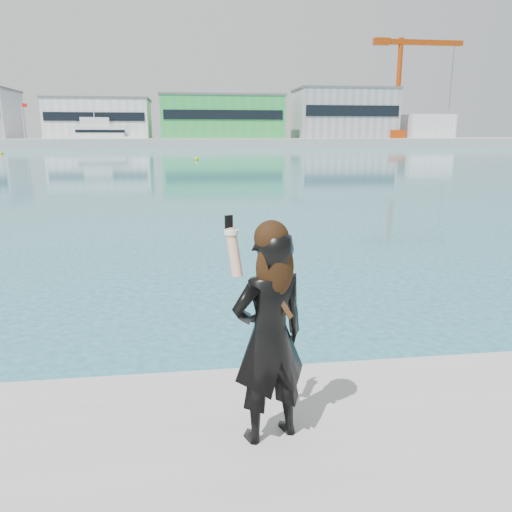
{
  "coord_description": "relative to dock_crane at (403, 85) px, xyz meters",
  "views": [
    {
      "loc": [
        -0.91,
        -3.34,
        2.96
      ],
      "look_at": [
        -0.38,
        0.58,
        2.0
      ],
      "focal_mm": 35.0,
      "sensor_mm": 36.0,
      "label": 1
    }
  ],
  "objects": [
    {
      "name": "far_quay",
      "position": [
        -53.2,
        8.0,
        -14.07
      ],
      "size": [
        320.0,
        40.0,
        2.0
      ],
      "primitive_type": "cube",
      "color": "#9E9E99",
      "rests_on": "ground"
    },
    {
      "name": "ground",
      "position": [
        -53.2,
        -122.0,
        -15.07
      ],
      "size": [
        500.0,
        500.0,
        0.0
      ],
      "primitive_type": "plane",
      "color": "#185772",
      "rests_on": "ground"
    },
    {
      "name": "woman",
      "position": [
        -53.59,
        -122.12,
        -13.44
      ],
      "size": [
        0.65,
        0.54,
        1.63
      ],
      "rotation": [
        0.0,
        0.0,
        3.48
      ],
      "color": "black",
      "rests_on": "near_quay"
    },
    {
      "name": "buoy_far",
      "position": [
        -82.13,
        -43.59,
        -15.07
      ],
      "size": [
        0.5,
        0.5,
        0.5
      ],
      "primitive_type": "sphere",
      "color": "#DDB60B",
      "rests_on": "ground"
    },
    {
      "name": "buoy_near",
      "position": [
        -53.06,
        -65.55,
        -15.07
      ],
      "size": [
        0.5,
        0.5,
        0.5
      ],
      "primitive_type": "sphere",
      "color": "#DDB60B",
      "rests_on": "ground"
    },
    {
      "name": "flagpole_left",
      "position": [
        -91.11,
        -1.0,
        -8.53
      ],
      "size": [
        1.28,
        0.16,
        8.0
      ],
      "color": "silver",
      "rests_on": "far_quay"
    },
    {
      "name": "motor_yacht",
      "position": [
        -73.2,
        -4.7,
        -12.61
      ],
      "size": [
        19.36,
        8.6,
        8.73
      ],
      "rotation": [
        0.0,
        0.0,
        0.19
      ],
      "color": "white",
      "rests_on": "ground"
    },
    {
      "name": "ancillary_shed",
      "position": [
        8.8,
        4.0,
        -10.07
      ],
      "size": [
        12.0,
        10.0,
        6.0
      ],
      "primitive_type": "cube",
      "color": "silver",
      "rests_on": "far_quay"
    },
    {
      "name": "warehouse_grey_right",
      "position": [
        -13.2,
        5.98,
        -6.8
      ],
      "size": [
        25.5,
        15.35,
        12.5
      ],
      "color": "gray",
      "rests_on": "far_quay"
    },
    {
      "name": "flagpole_right",
      "position": [
        -31.11,
        -1.0,
        -8.53
      ],
      "size": [
        1.28,
        0.16,
        8.0
      ],
      "color": "silver",
      "rests_on": "far_quay"
    },
    {
      "name": "dock_crane",
      "position": [
        0.0,
        0.0,
        0.0
      ],
      "size": [
        23.0,
        4.0,
        24.0
      ],
      "color": "#C8400B",
      "rests_on": "far_quay"
    },
    {
      "name": "warehouse_white",
      "position": [
        -75.2,
        5.98,
        -8.31
      ],
      "size": [
        24.48,
        15.35,
        9.5
      ],
      "color": "silver",
      "rests_on": "far_quay"
    },
    {
      "name": "warehouse_green",
      "position": [
        -45.2,
        5.98,
        -7.81
      ],
      "size": [
        30.6,
        16.36,
        10.5
      ],
      "color": "green",
      "rests_on": "far_quay"
    }
  ]
}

